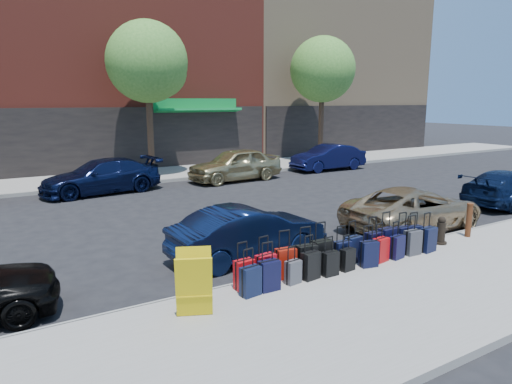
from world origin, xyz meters
TOP-DOWN VIEW (x-y plane):
  - ground at (0.00, 0.00)m, footprint 120.00×120.00m
  - sidewalk_near at (0.00, -6.50)m, footprint 60.00×4.00m
  - sidewalk_far at (0.00, 10.00)m, footprint 60.00×4.00m
  - curb_near at (0.00, -4.48)m, footprint 60.00×0.08m
  - curb_far at (0.00, 7.98)m, footprint 60.00×0.08m
  - building_right at (16.00, 17.99)m, footprint 15.00×12.12m
  - tree_center at (0.64, 9.50)m, footprint 3.80×3.80m
  - tree_right at (11.14, 9.50)m, footprint 3.80×3.80m
  - suitcase_front_0 at (-2.43, -4.81)m, footprint 0.41×0.25m
  - suitcase_front_1 at (-1.95, -4.82)m, footprint 0.43×0.28m
  - suitcase_front_2 at (-1.43, -4.76)m, footprint 0.44×0.28m
  - suitcase_front_3 at (-0.94, -4.83)m, footprint 0.45×0.29m
  - suitcase_front_4 at (-0.50, -4.78)m, footprint 0.44×0.25m
  - suitcase_front_5 at (0.02, -4.85)m, footprint 0.39×0.22m
  - suitcase_front_6 at (0.42, -4.78)m, footprint 0.42×0.26m
  - suitcase_front_7 at (1.05, -4.77)m, footprint 0.40×0.22m
  - suitcase_front_8 at (1.47, -4.80)m, footprint 0.43×0.25m
  - suitcase_front_9 at (2.07, -4.76)m, footprint 0.40×0.24m
  - suitcase_front_10 at (2.42, -4.79)m, footprint 0.40×0.26m
  - suitcase_back_0 at (-2.49, -5.14)m, footprint 0.41×0.27m
  - suitcase_back_1 at (-2.06, -5.11)m, footprint 0.40×0.24m
  - suitcase_back_2 at (-1.47, -5.08)m, footprint 0.35×0.23m
  - suitcase_back_3 at (-1.02, -5.07)m, footprint 0.41×0.27m
  - suitcase_back_4 at (-0.56, -5.13)m, footprint 0.35×0.20m
  - suitcase_back_5 at (-0.05, -5.10)m, footprint 0.35×0.23m
  - suitcase_back_6 at (0.51, -5.17)m, footprint 0.43×0.30m
  - suitcase_back_7 at (0.98, -5.07)m, footprint 0.40×0.27m
  - suitcase_back_8 at (1.45, -5.12)m, footprint 0.40×0.27m
  - suitcase_back_9 at (1.98, -5.12)m, footprint 0.41×0.25m
  - suitcase_back_10 at (2.47, -5.16)m, footprint 0.43×0.27m
  - fire_hydrant at (3.27, -4.92)m, footprint 0.37×0.32m
  - bollard at (4.42, -4.90)m, footprint 0.17×0.17m
  - display_rack at (-3.68, -5.27)m, footprint 0.83×0.86m
  - car_near_1 at (-1.27, -2.96)m, footprint 3.93×1.57m
  - car_near_2 at (4.15, -3.30)m, footprint 4.61×2.24m
  - car_near_3 at (9.73, -2.91)m, footprint 4.48×2.07m
  - car_far_1 at (-2.48, 6.96)m, footprint 4.98×2.46m
  - car_far_2 at (3.64, 6.74)m, footprint 4.66×2.15m
  - car_far_3 at (9.59, 7.08)m, footprint 4.24×1.51m

SIDE VIEW (x-z plane):
  - ground at x=0.00m, z-range 0.00..0.00m
  - sidewalk_near at x=0.00m, z-range 0.00..0.15m
  - sidewalk_far at x=0.00m, z-range 0.00..0.15m
  - curb_near at x=0.00m, z-range 0.00..0.15m
  - curb_far at x=0.00m, z-range 0.00..0.15m
  - suitcase_back_2 at x=-1.47m, z-range 0.01..0.78m
  - suitcase_back_5 at x=-0.05m, z-range 0.00..0.79m
  - suitcase_back_4 at x=-0.56m, z-range -0.01..0.83m
  - suitcase_back_8 at x=1.45m, z-range -0.01..0.86m
  - suitcase_back_7 at x=0.98m, z-range -0.02..0.87m
  - suitcase_front_10 at x=2.42m, z-range -0.02..0.88m
  - suitcase_back_0 at x=-2.49m, z-range -0.02..0.89m
  - suitcase_front_5 at x=0.02m, z-range -0.02..0.90m
  - suitcase_back_3 at x=-1.02m, z-range -0.02..0.90m
  - suitcase_back_6 at x=0.51m, z-range -0.02..0.90m
  - suitcase_front_9 at x=2.07m, z-range -0.02..0.91m
  - suitcase_front_0 at x=-2.43m, z-range -0.02..0.91m
  - suitcase_back_9 at x=1.98m, z-range -0.03..0.92m
  - suitcase_back_1 at x=-2.06m, z-range -0.03..0.93m
  - suitcase_front_6 at x=0.42m, z-range -0.03..0.93m
  - suitcase_back_10 at x=2.47m, z-range -0.03..0.93m
  - suitcase_front_7 at x=1.05m, z-range -0.03..0.93m
  - suitcase_front_1 at x=-1.95m, z-range -0.03..0.95m
  - suitcase_front_2 at x=-1.43m, z-range -0.04..0.97m
  - suitcase_front_3 at x=-0.94m, z-range -0.04..0.98m
  - suitcase_front_8 at x=1.47m, z-range -0.04..0.99m
  - suitcase_front_4 at x=-0.50m, z-range -0.05..1.01m
  - fire_hydrant at x=3.27m, z-range 0.12..0.84m
  - bollard at x=4.42m, z-range 0.16..1.08m
  - car_near_2 at x=4.15m, z-range 0.00..1.26m
  - car_near_3 at x=9.73m, z-range 0.00..1.27m
  - car_near_1 at x=-1.27m, z-range 0.00..1.27m
  - display_rack at x=-3.68m, z-range 0.14..1.24m
  - car_far_1 at x=-2.48m, z-range 0.00..1.39m
  - car_far_3 at x=9.59m, z-range 0.00..1.39m
  - car_far_2 at x=3.64m, z-range 0.00..1.55m
  - tree_center at x=0.64m, z-range 1.78..9.05m
  - tree_right at x=11.14m, z-range 1.78..9.05m
  - building_right at x=16.00m, z-range -0.02..17.98m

